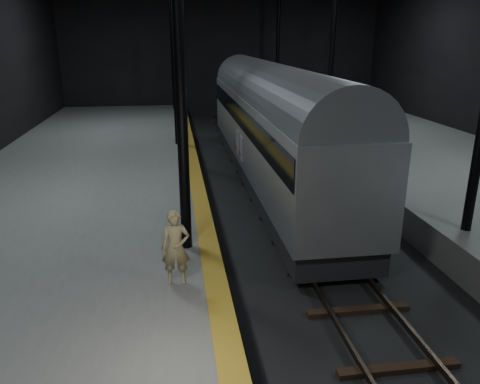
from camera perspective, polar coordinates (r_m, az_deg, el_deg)
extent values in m
plane|color=black|center=(16.48, 6.46, -3.11)|extent=(44.00, 44.00, 0.00)
cube|color=#565653|center=(16.18, -20.16, -2.68)|extent=(9.00, 43.80, 1.00)
cube|color=#99671B|center=(15.65, -5.00, -0.32)|extent=(0.50, 43.80, 0.01)
cube|color=#3F3328|center=(16.26, 4.02, -2.69)|extent=(0.08, 43.00, 0.14)
cube|color=#3F3328|center=(16.61, 8.89, -2.41)|extent=(0.08, 43.00, 0.14)
cube|color=black|center=(16.46, 6.47, -2.91)|extent=(2.40, 42.00, 0.12)
cylinder|color=black|center=(10.81, -7.48, 18.21)|extent=(0.26, 0.26, 10.00)
cylinder|color=black|center=(22.81, -8.10, 18.21)|extent=(0.26, 0.26, 10.00)
cylinder|color=black|center=(24.11, 11.24, 18.05)|extent=(0.26, 0.26, 10.00)
cylinder|color=black|center=(34.81, -8.30, 18.21)|extent=(0.26, 0.26, 10.00)
cylinder|color=black|center=(35.68, 4.66, 18.33)|extent=(0.26, 0.26, 10.00)
cube|color=#929499|center=(19.67, 3.72, 7.63)|extent=(2.67, 18.39, 2.76)
cube|color=black|center=(20.06, 3.62, 2.77)|extent=(2.44, 18.02, 0.78)
cube|color=black|center=(19.56, 3.76, 9.48)|extent=(2.72, 18.11, 0.83)
cylinder|color=slate|center=(19.46, 3.81, 11.62)|extent=(2.61, 18.20, 2.61)
cube|color=black|center=(14.30, 8.84, -5.47)|extent=(1.65, 2.02, 0.32)
cube|color=black|center=(26.29, 0.75, 5.80)|extent=(1.65, 2.02, 0.32)
cube|color=silver|center=(18.66, 0.15, 5.34)|extent=(0.04, 0.69, 0.97)
cube|color=silver|center=(19.72, -0.32, 6.06)|extent=(0.04, 0.69, 0.97)
cylinder|color=#AA1E15|center=(18.87, 0.01, 4.77)|extent=(0.03, 0.24, 0.24)
cylinder|color=#AA1E15|center=(19.93, -0.44, 5.51)|extent=(0.03, 0.24, 0.24)
imported|color=#8B7D55|center=(9.95, -7.84, -6.72)|extent=(0.61, 0.42, 1.63)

